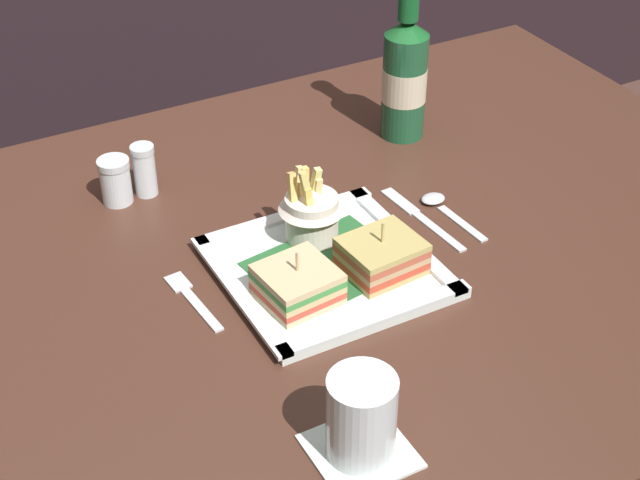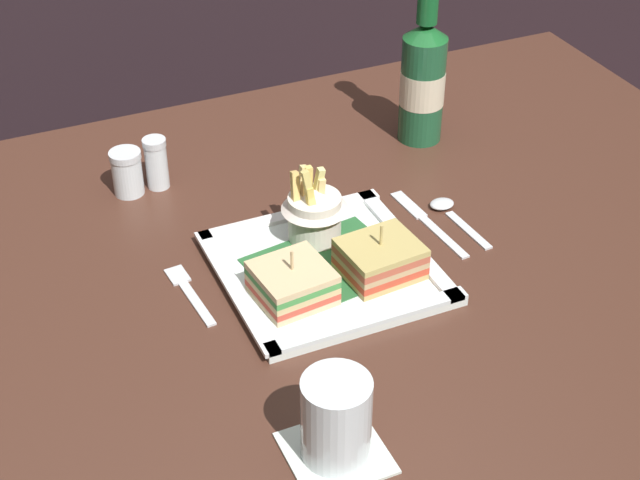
{
  "view_description": "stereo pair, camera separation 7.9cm",
  "coord_description": "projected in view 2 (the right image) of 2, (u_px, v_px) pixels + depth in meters",
  "views": [
    {
      "loc": [
        -0.48,
        -0.89,
        1.5
      ],
      "look_at": [
        -0.0,
        -0.02,
        0.78
      ],
      "focal_mm": 54.45,
      "sensor_mm": 36.0,
      "label": 1
    },
    {
      "loc": [
        -0.41,
        -0.93,
        1.5
      ],
      "look_at": [
        -0.0,
        -0.02,
        0.78
      ],
      "focal_mm": 54.45,
      "sensor_mm": 36.0,
      "label": 2
    }
  ],
  "objects": [
    {
      "name": "pepper_shaker",
      "position": [
        157.0,
        166.0,
        1.39
      ],
      "size": [
        0.03,
        0.03,
        0.08
      ],
      "color": "silver",
      "rests_on": "dining_table"
    },
    {
      "name": "knife",
      "position": [
        426.0,
        221.0,
        1.33
      ],
      "size": [
        0.03,
        0.18,
        0.0
      ],
      "color": "silver",
      "rests_on": "dining_table"
    },
    {
      "name": "square_plate",
      "position": [
        324.0,
        269.0,
        1.24
      ],
      "size": [
        0.26,
        0.26,
        0.02
      ],
      "color": "white",
      "rests_on": "dining_table"
    },
    {
      "name": "water_glass",
      "position": [
        336.0,
        422.0,
        0.97
      ],
      "size": [
        0.07,
        0.07,
        0.1
      ],
      "color": "silver",
      "rests_on": "dining_table"
    },
    {
      "name": "drink_coaster",
      "position": [
        336.0,
        453.0,
        0.99
      ],
      "size": [
        0.1,
        0.1,
        0.0
      ],
      "primitive_type": "cube",
      "color": "silver",
      "rests_on": "dining_table"
    },
    {
      "name": "fries_cup",
      "position": [
        314.0,
        209.0,
        1.26
      ],
      "size": [
        0.09,
        0.09,
        0.11
      ],
      "color": "silver",
      "rests_on": "square_plate"
    },
    {
      "name": "spoon",
      "position": [
        449.0,
        211.0,
        1.35
      ],
      "size": [
        0.04,
        0.13,
        0.01
      ],
      "color": "silver",
      "rests_on": "dining_table"
    },
    {
      "name": "sandwich_half_right",
      "position": [
        380.0,
        259.0,
        1.21
      ],
      "size": [
        0.1,
        0.09,
        0.07
      ],
      "color": "tan",
      "rests_on": "square_plate"
    },
    {
      "name": "fork",
      "position": [
        188.0,
        291.0,
        1.21
      ],
      "size": [
        0.03,
        0.13,
        0.0
      ],
      "color": "silver",
      "rests_on": "dining_table"
    },
    {
      "name": "dining_table",
      "position": [
        317.0,
        316.0,
        1.33
      ],
      "size": [
        1.39,
        0.96,
        0.74
      ],
      "color": "#49291E",
      "rests_on": "ground_plane"
    },
    {
      "name": "salt_shaker",
      "position": [
        128.0,
        175.0,
        1.38
      ],
      "size": [
        0.05,
        0.05,
        0.07
      ],
      "color": "silver",
      "rests_on": "dining_table"
    },
    {
      "name": "sandwich_half_left",
      "position": [
        292.0,
        283.0,
        1.17
      ],
      "size": [
        0.1,
        0.09,
        0.07
      ],
      "color": "#D7B78C",
      "rests_on": "square_plate"
    },
    {
      "name": "beer_bottle",
      "position": [
        423.0,
        78.0,
        1.46
      ],
      "size": [
        0.07,
        0.07,
        0.28
      ],
      "color": "#1E5432",
      "rests_on": "dining_table"
    }
  ]
}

